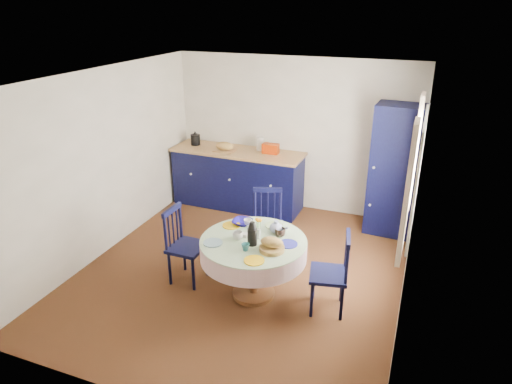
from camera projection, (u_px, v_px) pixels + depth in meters
floor at (242, 271)px, 5.99m from camera, size 4.50×4.50×0.00m
ceiling at (239, 77)px, 5.02m from camera, size 4.50×4.50×0.00m
wall_back at (294, 135)px, 7.44m from camera, size 4.00×0.02×2.50m
wall_left at (104, 163)px, 6.16m from camera, size 0.02×4.50×2.50m
wall_right at (414, 207)px, 4.85m from camera, size 0.02×4.50×2.50m
window at (415, 173)px, 5.01m from camera, size 0.10×1.74×1.45m
kitchen_counter at (238, 178)px, 7.71m from camera, size 2.23×0.72×1.23m
pantry_cabinet at (395, 171)px, 6.66m from camera, size 0.71×0.53×1.96m
dining_table at (254, 249)px, 5.27m from camera, size 1.23×1.23×1.03m
chair_left at (184, 245)px, 5.63m from camera, size 0.42×0.44×0.97m
chair_far at (267, 224)px, 6.15m from camera, size 0.54×0.53×0.97m
chair_right at (332, 273)px, 5.07m from camera, size 0.48×0.50×0.96m
mug_a at (238, 236)px, 5.22m from camera, size 0.12×0.12×0.09m
mug_b at (245, 247)px, 4.99m from camera, size 0.09×0.09×0.08m
mug_c at (280, 232)px, 5.29m from camera, size 0.12×0.12×0.10m
mug_d at (248, 223)px, 5.52m from camera, size 0.10×0.10×0.09m
cobalt_bowl at (242, 222)px, 5.58m from camera, size 0.24×0.24×0.06m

